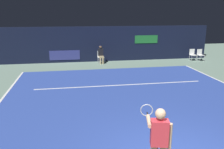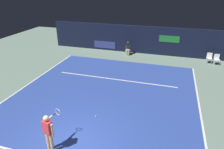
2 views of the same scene
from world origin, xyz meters
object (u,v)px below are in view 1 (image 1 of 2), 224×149
object	(u,v)px
courtside_chair_near	(193,54)
tennis_ball	(156,123)
courtside_chair_far	(200,54)
tennis_player	(159,141)
line_judge_on_chair	(101,54)

from	to	relation	value
courtside_chair_near	tennis_ball	xyz separation A→B (m)	(-6.51, -9.86, -0.46)
courtside_chair_far	courtside_chair_near	bearing A→B (deg)	161.66
courtside_chair_far	tennis_ball	world-z (taller)	courtside_chair_far
tennis_player	courtside_chair_near	world-z (taller)	tennis_player
tennis_ball	courtside_chair_far	bearing A→B (deg)	53.91
line_judge_on_chair	tennis_ball	xyz separation A→B (m)	(0.56, -9.99, -0.64)
line_judge_on_chair	courtside_chair_far	size ratio (longest dim) A/B	1.50
line_judge_on_chair	courtside_chair_far	xyz separation A→B (m)	(7.62, -0.31, -0.18)
courtside_chair_near	tennis_ball	distance (m)	11.82
line_judge_on_chair	tennis_ball	world-z (taller)	line_judge_on_chair
line_judge_on_chair	courtside_chair_far	world-z (taller)	line_judge_on_chair
tennis_ball	courtside_chair_near	bearing A→B (deg)	56.55
tennis_player	courtside_chair_far	world-z (taller)	tennis_player
courtside_chair_near	tennis_ball	size ratio (longest dim) A/B	12.94
tennis_player	tennis_ball	bearing A→B (deg)	69.93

